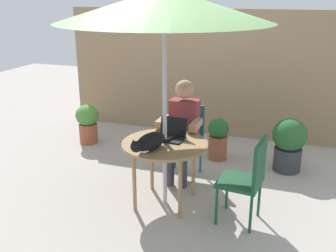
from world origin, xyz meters
TOP-DOWN VIEW (x-y plane):
  - ground_plane at (0.00, 0.00)m, footprint 14.00×14.00m
  - fence_back at (0.00, 2.35)m, footprint 4.87×0.08m
  - patio_table at (0.00, 0.00)m, footprint 0.90×0.90m
  - patio_umbrella at (0.00, 0.00)m, footprint 2.07×2.07m
  - chair_occupied at (0.00, 0.79)m, footprint 0.40×0.40m
  - chair_empty at (0.89, -0.11)m, footprint 0.44×0.44m
  - person_seated at (-0.00, 0.63)m, footprint 0.48×0.48m
  - laptop at (0.02, 0.15)m, footprint 0.32×0.27m
  - cat at (-0.08, -0.25)m, footprint 0.29×0.63m
  - potted_plant_near_fence at (0.29, 1.37)m, footprint 0.29×0.29m
  - potted_plant_by_chair at (-1.71, 1.32)m, footprint 0.35×0.35m
  - potted_plant_corner at (1.21, 1.29)m, footprint 0.43×0.43m

SIDE VIEW (x-z plane):
  - ground_plane at x=0.00m, z-range 0.00..0.00m
  - potted_plant_near_fence at x=0.29m, z-range 0.02..0.59m
  - potted_plant_by_chair at x=-1.71m, z-range 0.03..0.63m
  - potted_plant_corner at x=1.21m, z-range 0.03..0.73m
  - chair_occupied at x=0.00m, z-range 0.08..0.96m
  - chair_empty at x=0.89m, z-range 0.08..0.96m
  - patio_table at x=0.00m, z-range 0.28..0.99m
  - person_seated at x=0.00m, z-range 0.08..1.30m
  - laptop at x=0.02m, z-range 0.66..0.87m
  - cat at x=-0.08m, z-range 0.70..0.87m
  - fence_back at x=0.00m, z-range 0.00..1.96m
  - patio_umbrella at x=0.00m, z-range 0.96..3.18m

